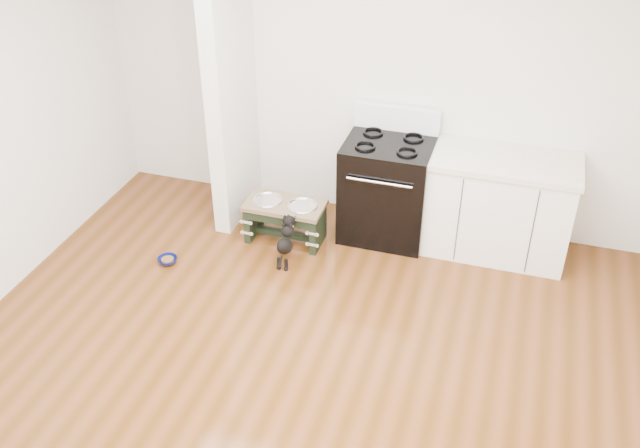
{
  "coord_description": "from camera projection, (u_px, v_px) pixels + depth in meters",
  "views": [
    {
      "loc": [
        1.32,
        -3.25,
        3.68
      ],
      "look_at": [
        -0.13,
        1.35,
        0.52
      ],
      "focal_mm": 40.0,
      "sensor_mm": 36.0,
      "label": 1
    }
  ],
  "objects": [
    {
      "name": "room_shell",
      "position": [
        270.0,
        190.0,
        4.06
      ],
      "size": [
        5.0,
        5.0,
        5.0
      ],
      "color": "silver",
      "rests_on": "ground"
    },
    {
      "name": "oven_range",
      "position": [
        387.0,
        187.0,
        6.34
      ],
      "size": [
        0.76,
        0.69,
        1.14
      ],
      "color": "black",
      "rests_on": "ground"
    },
    {
      "name": "puppy",
      "position": [
        286.0,
        240.0,
        6.08
      ],
      "size": [
        0.12,
        0.36,
        0.43
      ],
      "color": "black",
      "rests_on": "ground"
    },
    {
      "name": "cabinet_run",
      "position": [
        499.0,
        206.0,
        6.13
      ],
      "size": [
        1.24,
        0.64,
        0.91
      ],
      "color": "white",
      "rests_on": "ground"
    },
    {
      "name": "floor_bowl",
      "position": [
        168.0,
        260.0,
        6.18
      ],
      "size": [
        0.18,
        0.18,
        0.05
      ],
      "rotation": [
        0.0,
        0.0,
        -0.04
      ],
      "color": "#0C1357",
      "rests_on": "ground"
    },
    {
      "name": "dog_feeder",
      "position": [
        285.0,
        214.0,
        6.35
      ],
      "size": [
        0.7,
        0.38,
        0.4
      ],
      "color": "black",
      "rests_on": "ground"
    },
    {
      "name": "partition_wall",
      "position": [
        230.0,
        79.0,
        6.17
      ],
      "size": [
        0.15,
        0.8,
        2.7
      ],
      "primitive_type": "cube",
      "color": "silver",
      "rests_on": "ground"
    },
    {
      "name": "ground",
      "position": [
        279.0,
        391.0,
        4.94
      ],
      "size": [
        5.0,
        5.0,
        0.0
      ],
      "primitive_type": "plane",
      "color": "#4C2A0D",
      "rests_on": "ground"
    }
  ]
}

